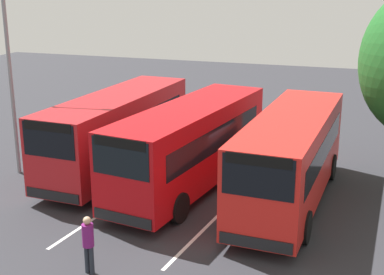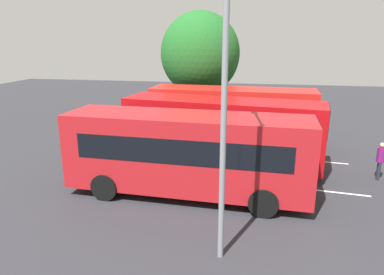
# 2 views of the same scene
# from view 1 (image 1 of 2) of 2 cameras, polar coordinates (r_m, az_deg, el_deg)

# --- Properties ---
(ground_plane) EXTENTS (65.42, 65.42, 0.00)m
(ground_plane) POSITION_cam_1_polar(r_m,az_deg,el_deg) (21.39, 0.40, -5.15)
(ground_plane) COLOR #2B2B30
(bus_far_left) EXTENTS (9.49, 2.82, 3.26)m
(bus_far_left) POSITION_cam_1_polar(r_m,az_deg,el_deg) (22.87, -7.95, 0.87)
(bus_far_left) COLOR #AD191E
(bus_far_left) RESTS_ON ground
(bus_center_left) EXTENTS (9.62, 3.64, 3.26)m
(bus_center_left) POSITION_cam_1_polar(r_m,az_deg,el_deg) (20.64, -0.20, -0.67)
(bus_center_left) COLOR #B70C11
(bus_center_left) RESTS_ON ground
(bus_center_right) EXTENTS (9.48, 2.80, 3.26)m
(bus_center_right) POSITION_cam_1_polar(r_m,az_deg,el_deg) (19.57, 10.39, -1.90)
(bus_center_right) COLOR red
(bus_center_right) RESTS_ON ground
(pedestrian) EXTENTS (0.35, 0.35, 1.70)m
(pedestrian) POSITION_cam_1_polar(r_m,az_deg,el_deg) (15.23, -10.94, -10.63)
(pedestrian) COLOR #232833
(pedestrian) RESTS_ON ground
(street_lamp) EXTENTS (0.49, 2.53, 7.77)m
(street_lamp) POSITION_cam_1_polar(r_m,az_deg,el_deg) (22.82, -18.22, 7.07)
(street_lamp) COLOR gray
(street_lamp) RESTS_ON ground
(lane_stripe_outer_left) EXTENTS (12.88, 1.47, 0.01)m
(lane_stripe_outer_left) POSITION_cam_1_polar(r_m,az_deg,el_deg) (22.03, -4.25, -4.54)
(lane_stripe_outer_left) COLOR silver
(lane_stripe_outer_left) RESTS_ON ground
(lane_stripe_inner_left) EXTENTS (12.88, 1.47, 0.01)m
(lane_stripe_inner_left) POSITION_cam_1_polar(r_m,az_deg,el_deg) (20.91, 5.30, -5.74)
(lane_stripe_inner_left) COLOR silver
(lane_stripe_inner_left) RESTS_ON ground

